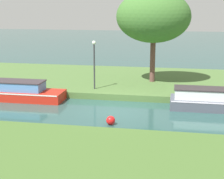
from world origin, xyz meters
name	(u,v)px	position (x,y,z in m)	size (l,w,h in m)	color
ground_plane	(116,110)	(0.00, 0.00, 0.00)	(120.00, 120.00, 0.00)	#274A47
riverbank_far	(132,81)	(0.00, 7.00, 0.20)	(72.00, 10.00, 0.40)	#496833
red_barge	(17,92)	(-6.47, 1.20, 0.50)	(5.72, 1.76, 1.20)	red
slate_narrowboat	(212,100)	(5.33, 1.20, 0.52)	(5.00, 1.72, 1.21)	#4A4E5B
willow_tree_left	(153,17)	(1.56, 5.82, 4.97)	(5.08, 3.98, 6.37)	brown
lamp_post	(94,59)	(-1.99, 3.23, 2.36)	(0.24, 0.24, 3.14)	#333338
mooring_post_near	(21,85)	(-6.73, 2.32, 0.69)	(0.17, 0.17, 0.58)	#4D3A32
channel_buoy	(111,120)	(0.16, -2.47, 0.22)	(0.45, 0.45, 0.45)	red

